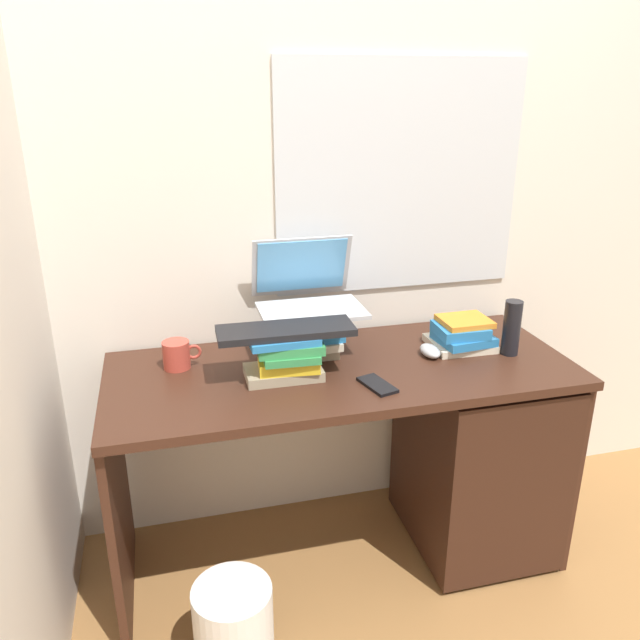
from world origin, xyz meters
The scene contains 13 objects.
ground_plane centered at (0.00, 0.00, 0.00)m, with size 6.00×6.00×0.00m, color olive.
wall_back centered at (0.00, 0.35, 1.30)m, with size 6.00×0.06×2.60m.
desk centered at (0.39, -0.02, 0.41)m, with size 1.51×0.62×0.75m.
book_stack_tall centered at (-0.07, 0.12, 0.83)m, with size 0.22×0.19×0.15m.
book_stack_keyboard_riser centered at (-0.19, -0.03, 0.83)m, with size 0.24×0.18×0.14m.
book_stack_side centered at (0.44, 0.04, 0.80)m, with size 0.21×0.20×0.11m.
laptop centered at (-0.07, 0.19, 0.96)m, with size 0.35×0.30×0.23m.
keyboard centered at (-0.19, -0.03, 0.91)m, with size 0.42×0.14×0.02m, color black.
computer_mouse centered at (0.31, 0.01, 0.77)m, with size 0.06×0.10×0.04m, color #A5A8AD.
mug centered at (-0.52, 0.13, 0.80)m, with size 0.12×0.09×0.09m.
water_bottle centered at (0.58, -0.04, 0.85)m, with size 0.06×0.06×0.19m, color black.
cell_phone centered at (0.06, -0.16, 0.76)m, with size 0.07×0.14×0.01m, color black.
wastebasket centered at (-0.43, -0.38, 0.14)m, with size 0.23×0.23×0.28m, color silver.
Camera 1 is at (-0.54, -1.79, 1.62)m, focal length 35.46 mm.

